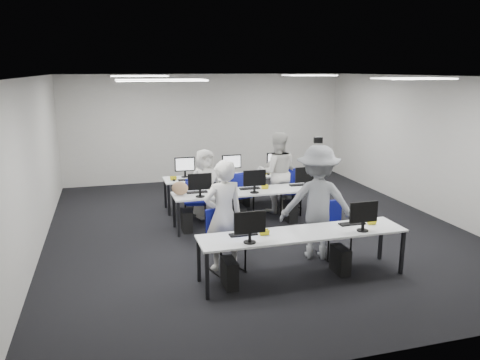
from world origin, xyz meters
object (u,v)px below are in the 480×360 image
object	(u,v)px
chair_1	(333,239)
chair_5	(191,206)
student_0	(223,216)
chair_2	(196,210)
photographer	(317,203)
desk_mid	(252,193)
student_2	(205,184)
desk_front	(303,236)
chair_3	(240,203)
student_3	(278,178)
chair_0	(225,252)
chair_4	(290,199)
chair_7	(289,196)
chair_6	(243,200)
student_1	(277,173)

from	to	relation	value
chair_1	chair_5	world-z (taller)	chair_1
student_0	chair_5	bearing A→B (deg)	-98.09
chair_2	photographer	size ratio (longest dim) A/B	0.47
desk_mid	student_2	bearing A→B (deg)	135.71
desk_front	chair_1	distance (m)	1.16
chair_1	student_0	bearing A→B (deg)	-178.74
chair_1	chair_3	size ratio (longest dim) A/B	1.02
desk_mid	student_3	distance (m)	1.20
desk_front	chair_2	size ratio (longest dim) A/B	3.57
desk_mid	student_0	distance (m)	2.23
chair_0	photographer	bearing A→B (deg)	-12.08
chair_3	photographer	world-z (taller)	photographer
desk_front	chair_5	size ratio (longest dim) A/B	3.63
chair_4	chair_7	bearing A→B (deg)	90.65
student_2	student_0	bearing A→B (deg)	-107.71
student_0	student_2	size ratio (longest dim) A/B	1.20
chair_1	student_2	distance (m)	3.21
desk_front	photographer	xyz separation A→B (m)	(0.55, 0.70, 0.28)
chair_6	student_1	xyz separation A→B (m)	(0.76, -0.08, 0.60)
student_1	photographer	distance (m)	2.64
chair_1	chair_7	size ratio (longest dim) A/B	1.07
student_2	student_3	size ratio (longest dim) A/B	0.98
desk_mid	chair_1	world-z (taller)	chair_1
chair_0	chair_6	bearing A→B (deg)	52.33
chair_1	chair_2	bearing A→B (deg)	130.14
chair_1	chair_7	xyz separation A→B (m)	(0.33, 2.86, -0.02)
chair_7	student_3	distance (m)	0.59
chair_7	chair_4	bearing A→B (deg)	-123.31
desk_front	chair_2	xyz separation A→B (m)	(-1.08, 3.04, -0.40)
photographer	desk_front	bearing A→B (deg)	68.62
chair_6	student_3	xyz separation A→B (m)	(0.82, 0.01, 0.46)
chair_5	student_0	distance (m)	2.75
chair_0	chair_7	bearing A→B (deg)	36.49
chair_6	student_2	xyz separation A→B (m)	(-0.86, -0.03, 0.45)
chair_0	chair_1	size ratio (longest dim) A/B	1.05
chair_3	chair_5	bearing A→B (deg)	161.62
chair_5	student_3	size ratio (longest dim) A/B	0.58
desk_mid	photographer	bearing A→B (deg)	-73.77
student_3	chair_3	bearing A→B (deg)	-160.66
desk_mid	chair_0	xyz separation A→B (m)	(-1.07, -2.01, -0.37)
chair_1	chair_2	world-z (taller)	chair_1
chair_4	student_0	distance (m)	3.36
student_2	photographer	size ratio (longest dim) A/B	0.77
chair_6	desk_front	bearing A→B (deg)	-70.38
student_1	student_2	xyz separation A→B (m)	(-1.61, 0.05, -0.16)
student_1	desk_mid	bearing A→B (deg)	53.31
desk_front	chair_1	size ratio (longest dim) A/B	3.44
desk_front	chair_4	size ratio (longest dim) A/B	3.31
student_0	student_2	world-z (taller)	student_0
chair_6	chair_1	bearing A→B (deg)	-53.00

